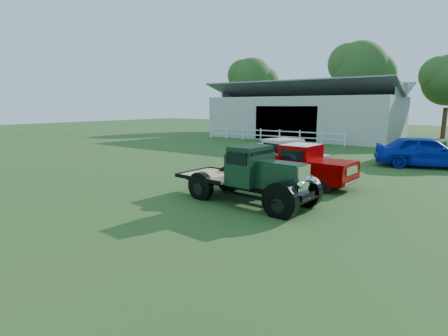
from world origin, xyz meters
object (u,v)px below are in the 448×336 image
Objects in this scene: white_pickup at (281,157)px; vintage_flatbed at (248,174)px; red_pickup at (298,164)px; misc_car_blue at (425,152)px.

vintage_flatbed is at bearing -57.42° from white_pickup.
red_pickup is 0.95× the size of misc_car_blue.
vintage_flatbed is 1.00× the size of misc_car_blue.
white_pickup is 0.94× the size of misc_car_blue.
red_pickup is at bearing 136.23° from misc_car_blue.
misc_car_blue is (3.88, 8.02, -0.01)m from red_pickup.
white_pickup reaches higher than misc_car_blue.
misc_car_blue is (4.14, 11.71, -0.14)m from vintage_flatbed.
red_pickup is at bearing -23.88° from white_pickup.
vintage_flatbed is 12.42m from misc_car_blue.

